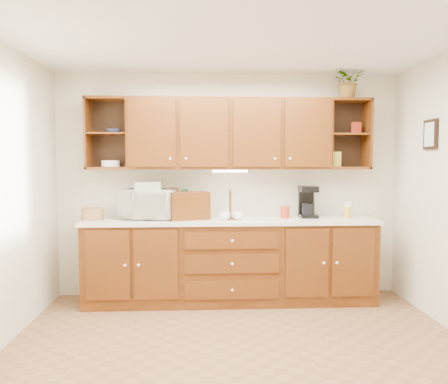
{
  "coord_description": "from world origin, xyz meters",
  "views": [
    {
      "loc": [
        -0.31,
        -3.4,
        1.58
      ],
      "look_at": [
        -0.09,
        1.15,
        1.26
      ],
      "focal_mm": 35.0,
      "sensor_mm": 36.0,
      "label": 1
    }
  ],
  "objects": [
    {
      "name": "floor",
      "position": [
        0.0,
        0.0,
        0.0
      ],
      "size": [
        4.0,
        4.0,
        0.0
      ],
      "primitive_type": "plane",
      "color": "brown",
      "rests_on": "ground"
    },
    {
      "name": "ceiling",
      "position": [
        0.0,
        0.0,
        2.6
      ],
      "size": [
        4.0,
        4.0,
        0.0
      ],
      "primitive_type": "plane",
      "rotation": [
        3.14,
        0.0,
        0.0
      ],
      "color": "white",
      "rests_on": "back_wall"
    },
    {
      "name": "back_wall",
      "position": [
        0.0,
        1.75,
        1.3
      ],
      "size": [
        4.0,
        0.0,
        4.0
      ],
      "primitive_type": "plane",
      "rotation": [
        1.57,
        0.0,
        0.0
      ],
      "color": "beige",
      "rests_on": "floor"
    },
    {
      "name": "base_cabinets",
      "position": [
        0.0,
        1.45,
        0.45
      ],
      "size": [
        3.2,
        0.6,
        0.9
      ],
      "primitive_type": "cube",
      "color": "#3A1B06",
      "rests_on": "floor"
    },
    {
      "name": "countertop",
      "position": [
        0.0,
        1.44,
        0.92
      ],
      "size": [
        3.24,
        0.64,
        0.04
      ],
      "primitive_type": "cube",
      "color": "silver",
      "rests_on": "base_cabinets"
    },
    {
      "name": "upper_cabinets",
      "position": [
        0.01,
        1.59,
        1.89
      ],
      "size": [
        3.2,
        0.33,
        0.8
      ],
      "color": "#3A1B06",
      "rests_on": "back_wall"
    },
    {
      "name": "undercabinet_light",
      "position": [
        0.0,
        1.53,
        1.47
      ],
      "size": [
        0.4,
        0.05,
        0.02
      ],
      "primitive_type": "cube",
      "color": "white",
      "rests_on": "upper_cabinets"
    },
    {
      "name": "framed_picture",
      "position": [
        1.98,
        0.9,
        1.85
      ],
      "size": [
        0.03,
        0.24,
        0.3
      ],
      "primitive_type": "cube",
      "color": "black",
      "rests_on": "right_wall"
    },
    {
      "name": "wicker_basket",
      "position": [
        -1.52,
        1.44,
        1.0
      ],
      "size": [
        0.26,
        0.26,
        0.13
      ],
      "primitive_type": "cylinder",
      "rotation": [
        0.0,
        0.0,
        0.09
      ],
      "color": "#A07442",
      "rests_on": "countertop"
    },
    {
      "name": "microwave",
      "position": [
        -0.91,
        1.5,
        1.1
      ],
      "size": [
        0.64,
        0.48,
        0.33
      ],
      "primitive_type": "imported",
      "rotation": [
        0.0,
        0.0,
        -0.15
      ],
      "color": "beige",
      "rests_on": "countertop"
    },
    {
      "name": "towel_stack",
      "position": [
        -0.91,
        1.5,
        1.31
      ],
      "size": [
        0.28,
        0.21,
        0.09
      ],
      "primitive_type": "cube",
      "rotation": [
        0.0,
        0.0,
        0.0
      ],
      "color": "#D3B663",
      "rests_on": "microwave"
    },
    {
      "name": "wine_bottle",
      "position": [
        -0.51,
        1.53,
        1.1
      ],
      "size": [
        0.08,
        0.08,
        0.33
      ],
      "primitive_type": "cylinder",
      "rotation": [
        0.0,
        0.0,
        -0.13
      ],
      "color": "#10321A",
      "rests_on": "countertop"
    },
    {
      "name": "woven_tray",
      "position": [
        -0.63,
        1.63,
        0.95
      ],
      "size": [
        0.36,
        0.17,
        0.34
      ],
      "primitive_type": "cylinder",
      "rotation": [
        1.36,
        0.0,
        0.23
      ],
      "color": "#A07442",
      "rests_on": "countertop"
    },
    {
      "name": "bread_box",
      "position": [
        -0.47,
        1.43,
        1.09
      ],
      "size": [
        0.5,
        0.39,
        0.3
      ],
      "primitive_type": "cube",
      "rotation": [
        0.0,
        0.0,
        0.32
      ],
      "color": "#3A1B06",
      "rests_on": "countertop"
    },
    {
      "name": "mug_tree",
      "position": [
        -0.01,
        1.39,
        0.99
      ],
      "size": [
        0.3,
        0.29,
        0.33
      ],
      "rotation": [
        0.0,
        0.0,
        -0.28
      ],
      "color": "#3A1B06",
      "rests_on": "countertop"
    },
    {
      "name": "canister_red",
      "position": [
        0.62,
        1.46,
        1.01
      ],
      "size": [
        0.11,
        0.11,
        0.14
      ],
      "primitive_type": "cylinder",
      "rotation": [
        0.0,
        0.0,
        0.06
      ],
      "color": "#AD3019",
      "rests_on": "countertop"
    },
    {
      "name": "canister_white",
      "position": [
        1.36,
        1.52,
        1.03
      ],
      "size": [
        0.09,
        0.09,
        0.18
      ],
      "primitive_type": "cylinder",
      "rotation": [
        0.0,
        0.0,
        0.16
      ],
      "color": "white",
      "rests_on": "countertop"
    },
    {
      "name": "canister_yellow",
      "position": [
        1.34,
        1.49,
        1.0
      ],
      "size": [
        0.09,
        0.09,
        0.12
      ],
      "primitive_type": "cylinder",
      "rotation": [
        0.0,
        0.0,
        0.08
      ],
      "color": "gold",
      "rests_on": "countertop"
    },
    {
      "name": "coffee_maker",
      "position": [
        0.9,
        1.54,
        1.11
      ],
      "size": [
        0.2,
        0.25,
        0.36
      ],
      "rotation": [
        0.0,
        0.0,
        -0.02
      ],
      "color": "black",
      "rests_on": "countertop"
    },
    {
      "name": "bowl_stack",
      "position": [
        -1.3,
        1.56,
        1.92
      ],
      "size": [
        0.19,
        0.19,
        0.04
      ],
      "primitive_type": "imported",
      "rotation": [
        0.0,
        0.0,
        0.25
      ],
      "color": "navy",
      "rests_on": "upper_cabinets"
    },
    {
      "name": "plate_stack",
      "position": [
        -1.34,
        1.57,
        1.56
      ],
      "size": [
        0.21,
        0.21,
        0.07
      ],
      "primitive_type": "cylinder",
      "rotation": [
        0.0,
        0.0,
        -0.06
      ],
      "color": "white",
      "rests_on": "upper_cabinets"
    },
    {
      "name": "pantry_box_yellow",
      "position": [
        1.24,
        1.58,
        1.61
      ],
      "size": [
        0.11,
        0.1,
        0.17
      ],
      "primitive_type": "cube",
      "rotation": [
        0.0,
        0.0,
        -0.3
      ],
      "color": "gold",
      "rests_on": "upper_cabinets"
    },
    {
      "name": "pantry_box_red",
      "position": [
        1.46,
        1.57,
        1.96
      ],
      "size": [
        0.11,
        0.1,
        0.13
      ],
      "primitive_type": "cube",
      "rotation": [
        0.0,
        0.0,
        0.37
      ],
      "color": "#AD3019",
      "rests_on": "upper_cabinets"
    },
    {
      "name": "potted_plant",
      "position": [
        1.34,
        1.52,
        2.48
      ],
      "size": [
        0.35,
        0.3,
        0.38
      ],
      "primitive_type": "imported",
      "rotation": [
        0.0,
        0.0,
        -0.03
      ],
      "color": "#999999",
      "rests_on": "upper_cabinets"
    }
  ]
}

